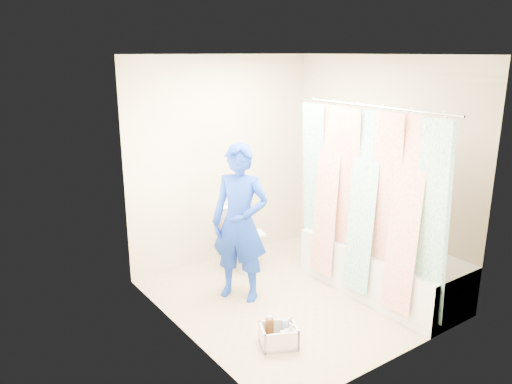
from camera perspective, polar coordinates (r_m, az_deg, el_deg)
floor at (r=5.23m, az=4.11°, el=-11.93°), size 2.60×2.60×0.00m
ceiling at (r=4.63m, az=4.71°, el=15.38°), size 2.40×2.60×0.02m
wall_back at (r=5.82m, az=-3.81°, el=3.56°), size 2.40×0.02×2.40m
wall_front at (r=3.93m, az=16.59°, el=-3.14°), size 2.40×0.02×2.40m
wall_left at (r=4.16m, az=-8.47°, el=-1.59°), size 0.02×2.60×2.40m
wall_right at (r=5.62m, az=13.87°, el=2.68°), size 0.02×2.60×2.40m
bathtub at (r=5.39m, az=14.17°, el=-8.36°), size 0.70×1.75×0.50m
curtain_rod at (r=4.71m, az=12.89°, el=9.56°), size 0.02×1.90×0.02m
shower_curtain at (r=4.89m, az=12.23°, el=-1.31°), size 0.06×1.75×1.80m
toilet at (r=5.82m, az=-1.59°, el=-5.17°), size 0.51×0.74×0.70m
tank_lid at (r=5.70m, az=-1.15°, el=-4.97°), size 0.45×0.26×0.03m
tank_internals at (r=5.86m, az=-2.70°, el=-1.54°), size 0.17×0.06×0.23m
plumber at (r=4.93m, az=-1.85°, el=-3.56°), size 0.65×0.69×1.59m
cleaning_caddy at (r=4.43m, az=2.74°, el=-16.17°), size 0.38×0.35×0.23m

